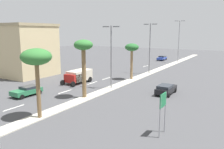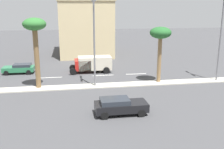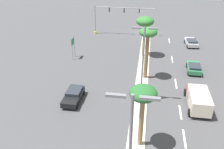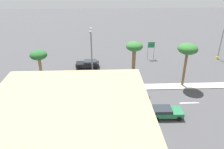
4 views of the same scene
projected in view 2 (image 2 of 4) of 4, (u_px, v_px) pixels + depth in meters
ground_plane at (152, 84)px, 31.44m from camera, size 160.00×160.00×0.00m
lane_stripe_center at (51, 78)px, 34.14m from camera, size 0.20×2.80×0.01m
lane_stripe_leading at (103, 75)px, 35.25m from camera, size 0.20×2.80×0.01m
lane_stripe_rear at (136, 74)px, 35.98m from camera, size 0.20×2.80×0.01m
commercial_building at (85, 27)px, 50.26m from camera, size 13.23×9.77×10.33m
palm_tree_inboard at (35, 31)px, 28.08m from camera, size 2.49×2.49×7.69m
palm_tree_far at (160, 36)px, 30.55m from camera, size 2.51×2.51×6.57m
street_lamp_front at (94, 36)px, 28.93m from camera, size 2.90×0.24×9.56m
street_lamp_left at (221, 31)px, 31.13m from camera, size 2.90×0.24×10.32m
sedan_black_leading at (120, 106)px, 22.34m from camera, size 2.03×4.45×1.41m
sedan_green_center at (19, 68)px, 36.13m from camera, size 2.16×4.19×1.32m
box_truck at (91, 63)px, 36.69m from camera, size 2.55×5.80×2.20m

